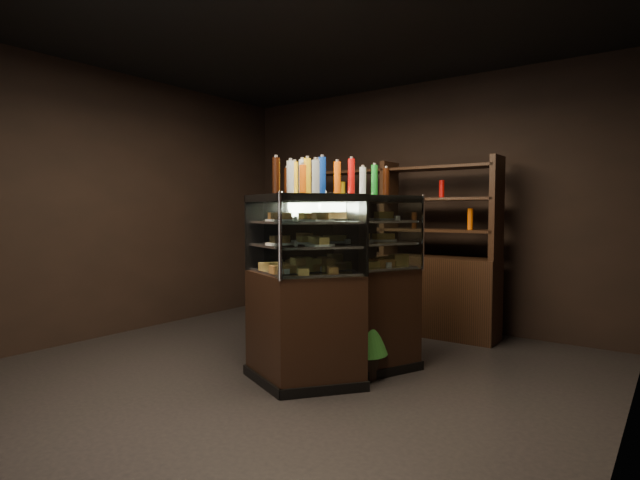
# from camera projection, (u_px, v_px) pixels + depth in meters

# --- Properties ---
(ground) EXTENTS (5.00, 5.00, 0.00)m
(ground) POSITION_uv_depth(u_px,v_px,m) (285.00, 374.00, 4.35)
(ground) COLOR black
(ground) RESTS_ON ground
(room_shell) EXTENTS (5.02, 5.02, 3.01)m
(room_shell) POSITION_uv_depth(u_px,v_px,m) (284.00, 149.00, 4.24)
(room_shell) COLOR black
(room_shell) RESTS_ON ground
(display_case) EXTENTS (1.68, 1.60, 1.56)m
(display_case) POSITION_uv_depth(u_px,v_px,m) (319.00, 313.00, 4.41)
(display_case) COLOR black
(display_case) RESTS_ON ground
(food_display) EXTENTS (1.20, 1.27, 0.48)m
(food_display) POSITION_uv_depth(u_px,v_px,m) (319.00, 239.00, 4.37)
(food_display) COLOR #D6884D
(food_display) RESTS_ON display_case
(bottles_top) EXTENTS (1.03, 1.13, 0.30)m
(bottles_top) POSITION_uv_depth(u_px,v_px,m) (319.00, 179.00, 4.35)
(bottles_top) COLOR yellow
(bottles_top) RESTS_ON display_case
(potted_conifer) EXTENTS (0.40, 0.40, 0.86)m
(potted_conifer) POSITION_uv_depth(u_px,v_px,m) (364.00, 320.00, 4.24)
(potted_conifer) COLOR black
(potted_conifer) RESTS_ON ground
(back_shelving) EXTENTS (2.59, 0.47, 2.00)m
(back_shelving) POSITION_uv_depth(u_px,v_px,m) (389.00, 279.00, 6.02)
(back_shelving) COLOR black
(back_shelving) RESTS_ON ground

